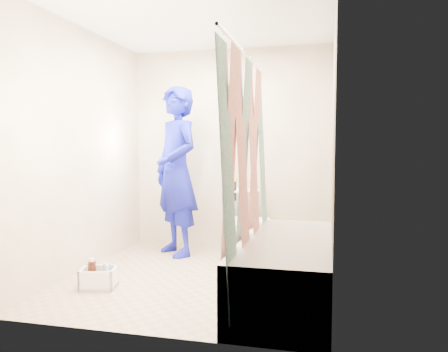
% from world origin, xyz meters
% --- Properties ---
extents(floor, '(2.60, 2.60, 0.00)m').
position_xyz_m(floor, '(0.00, 0.00, 0.00)').
color(floor, tan).
rests_on(floor, ground).
extents(ceiling, '(2.40, 2.60, 0.02)m').
position_xyz_m(ceiling, '(0.00, 0.00, 2.40)').
color(ceiling, white).
rests_on(ceiling, wall_back).
extents(wall_back, '(2.40, 0.02, 2.40)m').
position_xyz_m(wall_back, '(0.00, 1.30, 1.20)').
color(wall_back, beige).
rests_on(wall_back, ground).
extents(wall_front, '(2.40, 0.02, 2.40)m').
position_xyz_m(wall_front, '(0.00, -1.30, 1.20)').
color(wall_front, beige).
rests_on(wall_front, ground).
extents(wall_left, '(0.02, 2.60, 2.40)m').
position_xyz_m(wall_left, '(-1.20, 0.00, 1.20)').
color(wall_left, beige).
rests_on(wall_left, ground).
extents(wall_right, '(0.02, 2.60, 2.40)m').
position_xyz_m(wall_right, '(1.20, 0.00, 1.20)').
color(wall_right, beige).
rests_on(wall_right, ground).
extents(bathtub, '(0.70, 1.75, 0.50)m').
position_xyz_m(bathtub, '(0.85, -0.43, 0.27)').
color(bathtub, white).
rests_on(bathtub, ground).
extents(curtain_rod, '(0.02, 1.90, 0.02)m').
position_xyz_m(curtain_rod, '(0.52, -0.43, 1.95)').
color(curtain_rod, silver).
rests_on(curtain_rod, wall_back).
extents(shower_curtain, '(0.06, 1.75, 1.80)m').
position_xyz_m(shower_curtain, '(0.52, -0.43, 1.02)').
color(shower_curtain, white).
rests_on(shower_curtain, curtain_rod).
extents(toilet, '(0.69, 0.86, 0.76)m').
position_xyz_m(toilet, '(0.30, 0.74, 0.38)').
color(toilet, white).
rests_on(toilet, ground).
extents(tank_lid, '(0.51, 0.37, 0.04)m').
position_xyz_m(tank_lid, '(0.35, 0.63, 0.45)').
color(tank_lid, white).
rests_on(tank_lid, toilet).
extents(tank_internals, '(0.18, 0.10, 0.25)m').
position_xyz_m(tank_internals, '(0.18, 0.91, 0.75)').
color(tank_internals, black).
rests_on(tank_internals, toilet).
extents(plumber, '(0.82, 0.80, 1.91)m').
position_xyz_m(plumber, '(-0.51, 0.78, 0.95)').
color(plumber, '#0E2595').
rests_on(plumber, ground).
extents(cleaning_caddy, '(0.34, 0.30, 0.22)m').
position_xyz_m(cleaning_caddy, '(-0.76, -0.51, 0.08)').
color(cleaning_caddy, white).
rests_on(cleaning_caddy, ground).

